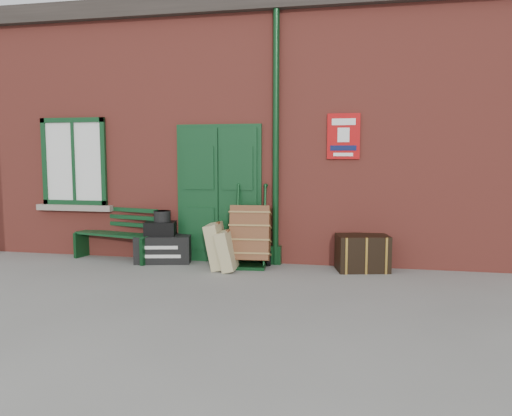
% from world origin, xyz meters
% --- Properties ---
extents(ground, '(80.00, 80.00, 0.00)m').
position_xyz_m(ground, '(0.00, 0.00, 0.00)').
color(ground, gray).
rests_on(ground, ground).
extents(station_building, '(10.30, 4.30, 4.36)m').
position_xyz_m(station_building, '(-0.00, 3.49, 2.16)').
color(station_building, '#A24034').
rests_on(station_building, ground).
extents(bench, '(1.52, 0.77, 0.90)m').
position_xyz_m(bench, '(-2.05, 1.32, 0.45)').
color(bench, '#0F391B').
rests_on(bench, ground).
extents(houdini_trunk, '(0.98, 0.67, 0.45)m').
position_xyz_m(houdini_trunk, '(-1.19, 1.24, 0.22)').
color(houdini_trunk, black).
rests_on(houdini_trunk, ground).
extents(strongbox, '(0.56, 0.46, 0.22)m').
position_xyz_m(strongbox, '(-1.24, 1.24, 0.56)').
color(strongbox, black).
rests_on(strongbox, houdini_trunk).
extents(hatbox, '(0.32, 0.32, 0.18)m').
position_xyz_m(hatbox, '(-1.21, 1.25, 0.76)').
color(hatbox, black).
rests_on(hatbox, strongbox).
extents(suitcase_back, '(0.34, 0.51, 0.72)m').
position_xyz_m(suitcase_back, '(-0.19, 0.93, 0.36)').
color(suitcase_back, tan).
rests_on(suitcase_back, ground).
extents(suitcase_front, '(0.32, 0.46, 0.62)m').
position_xyz_m(suitcase_front, '(-0.01, 0.83, 0.31)').
color(suitcase_front, tan).
rests_on(suitcase_front, ground).
extents(porter_trolley, '(0.68, 0.72, 1.28)m').
position_xyz_m(porter_trolley, '(0.28, 1.23, 0.50)').
color(porter_trolley, '#0C3316').
rests_on(porter_trolley, ground).
extents(dark_trunk, '(0.86, 0.66, 0.55)m').
position_xyz_m(dark_trunk, '(2.02, 1.25, 0.28)').
color(dark_trunk, black).
rests_on(dark_trunk, ground).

